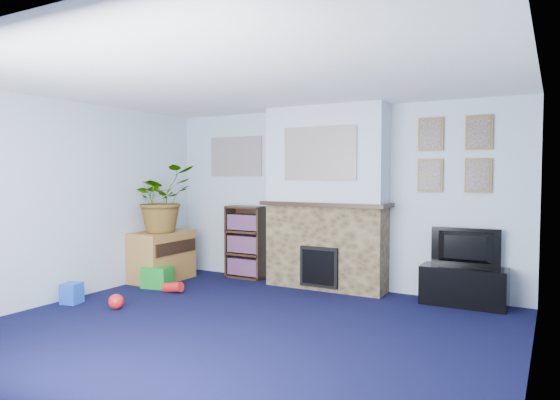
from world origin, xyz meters
The scene contains 26 objects.
floor centered at (0.00, 0.00, 0.00)m, with size 5.00×4.50×0.01m, color black.
ceiling centered at (0.00, 0.00, 2.40)m, with size 5.00×4.50×0.01m, color white.
wall_back centered at (0.00, 2.25, 1.20)m, with size 5.00×0.04×2.40m, color #ABBDCF.
wall_front centered at (0.00, -2.25, 1.20)m, with size 5.00×0.04×2.40m, color #ABBDCF.
wall_left centered at (-2.50, 0.00, 1.20)m, with size 0.04×4.50×2.40m, color #ABBDCF.
wall_right centered at (2.50, 0.00, 1.20)m, with size 0.04×4.50×2.40m, color #ABBDCF.
chimney_breast centered at (0.00, 2.05, 1.18)m, with size 1.72×0.50×2.40m.
collage_main centered at (0.00, 1.84, 1.78)m, with size 1.00×0.03×0.68m, color gray.
collage_left centered at (-1.55, 2.23, 1.78)m, with size 0.90×0.03×0.58m, color gray.
portrait_tl centered at (1.30, 2.23, 2.00)m, with size 0.30×0.03×0.40m, color brown.
portrait_tr centered at (1.85, 2.23, 2.00)m, with size 0.30×0.03×0.40m, color brown.
portrait_bl centered at (1.30, 2.23, 1.50)m, with size 0.30×0.03×0.40m, color brown.
portrait_br centered at (1.85, 2.23, 1.50)m, with size 0.30×0.03×0.40m, color brown.
tv_stand centered at (1.74, 2.03, 0.23)m, with size 0.94×0.40×0.45m, color black.
television centered at (1.74, 2.05, 0.67)m, with size 0.77×0.10×0.44m, color black.
bookshelf centered at (-1.29, 2.11, 0.50)m, with size 0.58×0.28×1.05m.
sideboard centered at (-2.24, 1.37, 0.35)m, with size 0.50×0.90×0.70m, color olive.
potted_plant centered at (-2.19, 1.32, 1.17)m, with size 0.85×0.74×0.94m, color #26661E.
mantel_clock centered at (-0.01, 2.00, 1.22)m, with size 0.10×0.06×0.14m, color gold.
mantel_candle centered at (0.33, 2.00, 1.23)m, with size 0.06×0.06×0.18m, color #B2BFC6.
mantel_teddy centered at (-0.58, 2.00, 1.22)m, with size 0.13×0.13×0.13m, color gray.
mantel_can centered at (0.67, 2.00, 1.21)m, with size 0.06×0.06×0.13m, color blue.
green_crate centered at (-1.99, 1.00, 0.14)m, with size 0.35×0.28×0.28m, color #198C26.
toy_ball centered at (-1.64, -0.04, 0.09)m, with size 0.17×0.17×0.17m, color red.
toy_block centered at (-2.29, -0.11, 0.11)m, with size 0.20×0.20×0.24m, color blue.
toy_tube centered at (-1.61, 0.87, 0.07)m, with size 0.13×0.13×0.27m, color red.
Camera 1 is at (2.65, -3.98, 1.52)m, focal length 32.00 mm.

